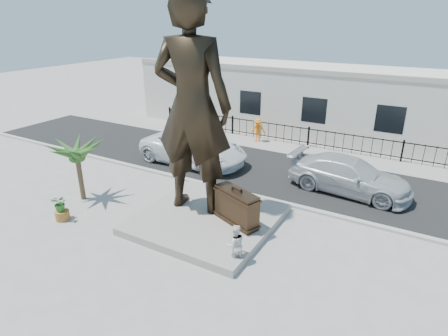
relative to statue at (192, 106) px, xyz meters
The scene contains 16 objects.
ground 5.16m from the statue, 55.17° to the right, with size 100.00×100.00×0.00m, color #9E9991.
street 7.69m from the statue, 77.19° to the left, with size 40.00×7.00×0.01m, color black.
curb 5.35m from the statue, 61.54° to the left, with size 40.00×0.25×0.12m, color #A5A399.
far_sidewalk 11.10m from the statue, 82.22° to the left, with size 40.00×2.50×0.02m, color #9E9991.
plinth 4.53m from the statue, 28.36° to the right, with size 5.20×5.20×0.30m, color gray.
fence 11.62m from the statue, 82.78° to the left, with size 22.00×0.10×1.20m, color black.
building 15.28m from the statue, 84.79° to the left, with size 28.00×7.00×4.40m, color silver.
statue is the anchor object (origin of this frame).
suitcase 4.19m from the statue, ahead, with size 1.95×0.62×1.37m, color #322215.
tourist 5.44m from the statue, 36.03° to the right, with size 0.70×0.54×1.43m, color silver.
car_white 6.92m from the statue, 124.74° to the left, with size 2.86×6.20×1.72m, color white.
car_silver 8.26m from the statue, 45.85° to the left, with size 2.29×5.63×1.63m, color #B8BBBD.
worker 10.96m from the statue, 100.23° to the left, with size 1.00×0.57×1.54m, color orange.
palm_tree 7.06m from the statue, 163.87° to the right, with size 1.80×1.80×3.20m, color #274F1C, non-canonical shape.
planter 6.98m from the statue, 143.64° to the right, with size 0.56×0.56×0.40m, color #9A6328.
shrub 6.65m from the statue, 143.64° to the right, with size 0.63×0.54×0.70m, color #286520.
Camera 1 is at (6.66, -9.62, 7.74)m, focal length 30.00 mm.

